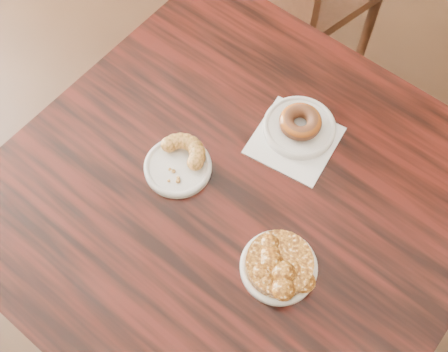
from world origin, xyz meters
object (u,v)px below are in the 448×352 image
Objects in this scene: cafe_table at (235,255)px; cruller_fragment at (177,162)px; apple_fritter at (280,263)px; glazed_donut at (300,122)px.

cruller_fragment reaches higher than cafe_table.
cruller_fragment is (-0.14, -0.03, 0.40)m from cafe_table.
apple_fritter reaches higher than cafe_table.
cruller_fragment is (-0.29, 0.05, -0.00)m from apple_fritter.
apple_fritter is (0.16, -0.08, 0.41)m from cafe_table.
apple_fritter is at bearing -62.75° from glazed_donut.
cruller_fragment is at bearing 170.61° from apple_fritter.
glazed_donut is 0.28m from cruller_fragment.
cafe_table is at bearing 153.44° from apple_fritter.
glazed_donut is (0.01, 0.21, 0.41)m from cafe_table.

